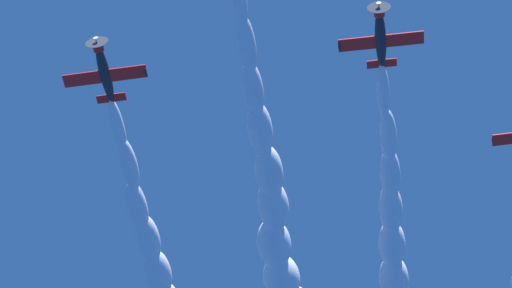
# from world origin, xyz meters

# --- Properties ---
(airplane_left_wingman) EXTENTS (7.84, 8.60, 2.77)m
(airplane_left_wingman) POSITION_xyz_m (23.77, -6.59, 85.98)
(airplane_left_wingman) COLOR #232328
(airplane_right_wingman) EXTENTS (7.83, 8.60, 2.54)m
(airplane_right_wingman) POSITION_xyz_m (9.94, 19.14, 84.75)
(airplane_right_wingman) COLOR #232328
(smoke_trail_lead) EXTENTS (51.50, 30.03, 5.66)m
(smoke_trail_lead) POSITION_xyz_m (42.94, 19.31, 86.07)
(smoke_trail_lead) COLOR white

